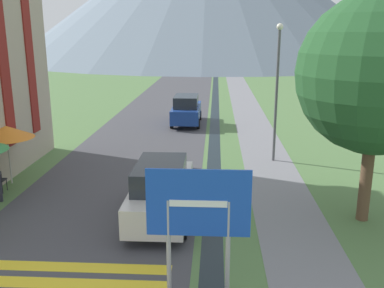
{
  "coord_description": "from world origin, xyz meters",
  "views": [
    {
      "loc": [
        1.24,
        -3.9,
        5.64
      ],
      "look_at": [
        0.46,
        10.0,
        1.96
      ],
      "focal_mm": 40.0,
      "sensor_mm": 36.0,
      "label": 1
    }
  ],
  "objects_px": {
    "cafe_umbrella_rear_orange": "(6,132)",
    "streetlamp": "(277,83)",
    "tree_by_path": "(378,74)",
    "parked_car_near": "(161,190)",
    "road_sign": "(198,215)",
    "parked_car_far": "(186,110)"
  },
  "relations": [
    {
      "from": "parked_car_near",
      "to": "tree_by_path",
      "type": "bearing_deg",
      "value": 1.98
    },
    {
      "from": "road_sign",
      "to": "streetlamp",
      "type": "relative_size",
      "value": 0.5
    },
    {
      "from": "road_sign",
      "to": "streetlamp",
      "type": "bearing_deg",
      "value": 74.41
    },
    {
      "from": "parked_car_far",
      "to": "streetlamp",
      "type": "bearing_deg",
      "value": -59.51
    },
    {
      "from": "parked_car_near",
      "to": "tree_by_path",
      "type": "distance_m",
      "value": 7.16
    },
    {
      "from": "tree_by_path",
      "to": "road_sign",
      "type": "bearing_deg",
      "value": -137.88
    },
    {
      "from": "tree_by_path",
      "to": "cafe_umbrella_rear_orange",
      "type": "bearing_deg",
      "value": 168.24
    },
    {
      "from": "streetlamp",
      "to": "tree_by_path",
      "type": "distance_m",
      "value": 6.54
    },
    {
      "from": "parked_car_near",
      "to": "parked_car_far",
      "type": "bearing_deg",
      "value": 90.75
    },
    {
      "from": "road_sign",
      "to": "cafe_umbrella_rear_orange",
      "type": "xyz_separation_m",
      "value": [
        -7.45,
        7.0,
        -0.0
      ]
    },
    {
      "from": "parked_car_near",
      "to": "streetlamp",
      "type": "distance_m",
      "value": 8.1
    },
    {
      "from": "road_sign",
      "to": "parked_car_far",
      "type": "xyz_separation_m",
      "value": [
        -1.5,
        18.16,
        -1.11
      ]
    },
    {
      "from": "parked_car_far",
      "to": "streetlamp",
      "type": "height_order",
      "value": "streetlamp"
    },
    {
      "from": "streetlamp",
      "to": "tree_by_path",
      "type": "relative_size",
      "value": 0.88
    },
    {
      "from": "tree_by_path",
      "to": "parked_car_near",
      "type": "bearing_deg",
      "value": -178.02
    },
    {
      "from": "parked_car_near",
      "to": "cafe_umbrella_rear_orange",
      "type": "xyz_separation_m",
      "value": [
        -6.13,
        2.79,
        1.11
      ]
    },
    {
      "from": "road_sign",
      "to": "parked_car_near",
      "type": "bearing_deg",
      "value": 107.33
    },
    {
      "from": "cafe_umbrella_rear_orange",
      "to": "streetlamp",
      "type": "distance_m",
      "value": 11.1
    },
    {
      "from": "parked_car_near",
      "to": "cafe_umbrella_rear_orange",
      "type": "bearing_deg",
      "value": 155.57
    },
    {
      "from": "parked_car_far",
      "to": "cafe_umbrella_rear_orange",
      "type": "height_order",
      "value": "cafe_umbrella_rear_orange"
    },
    {
      "from": "streetlamp",
      "to": "cafe_umbrella_rear_orange",
      "type": "bearing_deg",
      "value": -160.95
    },
    {
      "from": "road_sign",
      "to": "cafe_umbrella_rear_orange",
      "type": "relative_size",
      "value": 1.33
    }
  ]
}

